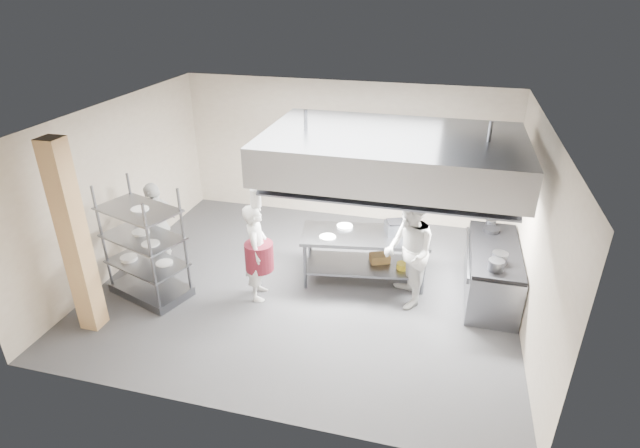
% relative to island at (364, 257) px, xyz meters
% --- Properties ---
extents(floor, '(7.00, 7.00, 0.00)m').
position_rel_island_xyz_m(floor, '(-0.93, -0.43, -0.46)').
color(floor, '#363639').
rests_on(floor, ground).
extents(ceiling, '(7.00, 7.00, 0.00)m').
position_rel_island_xyz_m(ceiling, '(-0.93, -0.43, 2.54)').
color(ceiling, silver).
rests_on(ceiling, wall_back).
extents(wall_back, '(7.00, 0.00, 7.00)m').
position_rel_island_xyz_m(wall_back, '(-0.93, 2.57, 1.04)').
color(wall_back, '#C0AE98').
rests_on(wall_back, ground).
extents(wall_left, '(0.00, 6.00, 6.00)m').
position_rel_island_xyz_m(wall_left, '(-4.43, -0.43, 1.04)').
color(wall_left, '#C0AE98').
rests_on(wall_left, ground).
extents(wall_right, '(0.00, 6.00, 6.00)m').
position_rel_island_xyz_m(wall_right, '(2.57, -0.43, 1.04)').
color(wall_right, '#C0AE98').
rests_on(wall_right, ground).
extents(column, '(0.30, 0.30, 3.00)m').
position_rel_island_xyz_m(column, '(-3.83, -2.33, 1.04)').
color(column, tan).
rests_on(column, floor).
extents(exhaust_hood, '(4.00, 2.50, 0.60)m').
position_rel_island_xyz_m(exhaust_hood, '(0.37, -0.03, 1.94)').
color(exhaust_hood, gray).
rests_on(exhaust_hood, ceiling).
extents(hood_strip_a, '(1.60, 0.12, 0.04)m').
position_rel_island_xyz_m(hood_strip_a, '(-0.53, -0.03, 1.62)').
color(hood_strip_a, white).
rests_on(hood_strip_a, exhaust_hood).
extents(hood_strip_b, '(1.60, 0.12, 0.04)m').
position_rel_island_xyz_m(hood_strip_b, '(1.27, -0.03, 1.62)').
color(hood_strip_b, white).
rests_on(hood_strip_b, exhaust_hood).
extents(wall_shelf, '(1.50, 0.28, 0.04)m').
position_rel_island_xyz_m(wall_shelf, '(0.87, 2.41, 1.04)').
color(wall_shelf, gray).
rests_on(wall_shelf, wall_back).
extents(island, '(2.28, 1.23, 0.91)m').
position_rel_island_xyz_m(island, '(0.00, 0.00, 0.00)').
color(island, gray).
rests_on(island, floor).
extents(island_worktop, '(2.28, 1.23, 0.06)m').
position_rel_island_xyz_m(island_worktop, '(0.00, 0.00, 0.42)').
color(island_worktop, gray).
rests_on(island_worktop, island).
extents(island_undershelf, '(2.09, 1.11, 0.04)m').
position_rel_island_xyz_m(island_undershelf, '(0.00, -0.00, -0.16)').
color(island_undershelf, slate).
rests_on(island_undershelf, island).
extents(pass_rack, '(1.48, 1.14, 1.96)m').
position_rel_island_xyz_m(pass_rack, '(-3.43, -1.34, 0.52)').
color(pass_rack, slate).
rests_on(pass_rack, floor).
extents(cooking_range, '(0.80, 2.00, 0.84)m').
position_rel_island_xyz_m(cooking_range, '(2.15, 0.07, -0.04)').
color(cooking_range, gray).
rests_on(cooking_range, floor).
extents(range_top, '(0.78, 1.96, 0.06)m').
position_rel_island_xyz_m(range_top, '(2.15, 0.07, 0.41)').
color(range_top, black).
rests_on(range_top, cooking_range).
extents(chef_head, '(0.53, 0.69, 1.69)m').
position_rel_island_xyz_m(chef_head, '(-1.61, -0.94, 0.39)').
color(chef_head, silver).
rests_on(chef_head, floor).
extents(chef_line, '(0.96, 1.10, 1.89)m').
position_rel_island_xyz_m(chef_line, '(0.78, -0.50, 0.49)').
color(chef_line, silver).
rests_on(chef_line, floor).
extents(chef_plating, '(0.46, 1.01, 1.69)m').
position_rel_island_xyz_m(chef_plating, '(-3.67, -0.51, 0.39)').
color(chef_plating, white).
rests_on(chef_plating, floor).
extents(griddle, '(0.50, 0.45, 0.20)m').
position_rel_island_xyz_m(griddle, '(0.53, 0.19, 0.56)').
color(griddle, slate).
rests_on(griddle, island_worktop).
extents(wicker_basket, '(0.40, 0.35, 0.15)m').
position_rel_island_xyz_m(wicker_basket, '(0.26, 0.15, -0.06)').
color(wicker_basket, olive).
rests_on(wicker_basket, island_undershelf).
extents(stockpot, '(0.24, 0.24, 0.17)m').
position_rel_island_xyz_m(stockpot, '(2.17, -0.39, 0.53)').
color(stockpot, gray).
rests_on(stockpot, range_top).
extents(plate_stack, '(0.28, 0.28, 0.05)m').
position_rel_island_xyz_m(plate_stack, '(-3.43, -1.34, 0.17)').
color(plate_stack, white).
rests_on(plate_stack, pass_rack).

